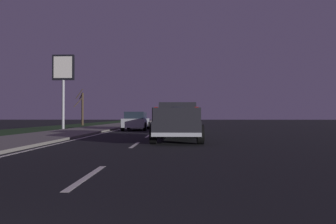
% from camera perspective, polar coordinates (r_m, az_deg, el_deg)
% --- Properties ---
extents(ground, '(144.00, 144.00, 0.00)m').
position_cam_1_polar(ground, '(27.82, -1.77, -3.23)').
color(ground, black).
extents(sidewalk_shoulder, '(108.00, 4.00, 0.12)m').
position_cam_1_polar(sidewalk_shoulder, '(28.75, -13.20, -3.01)').
color(sidewalk_shoulder, slate).
rests_on(sidewalk_shoulder, ground).
extents(grass_verge, '(108.00, 6.00, 0.01)m').
position_cam_1_polar(grass_verge, '(30.43, -22.34, -2.96)').
color(grass_verge, '#1E3819').
rests_on(grass_verge, ground).
extents(lane_markings, '(108.00, 3.54, 0.01)m').
position_cam_1_polar(lane_markings, '(30.05, -6.39, -3.04)').
color(lane_markings, silver).
rests_on(lane_markings, ground).
extents(pickup_truck, '(5.45, 2.33, 1.87)m').
position_cam_1_polar(pickup_truck, '(14.53, 1.81, -1.60)').
color(pickup_truck, '#232328').
rests_on(pickup_truck, ground).
extents(sedan_silver, '(4.41, 2.03, 1.54)m').
position_cam_1_polar(sedan_silver, '(25.45, -6.11, -1.69)').
color(sedan_silver, '#B2B5BA').
rests_on(sedan_silver, ground).
extents(sedan_green, '(4.41, 2.03, 1.54)m').
position_cam_1_polar(sedan_green, '(21.99, 2.46, -1.84)').
color(sedan_green, '#14592D').
rests_on(sedan_green, ground).
extents(sedan_blue, '(4.42, 2.06, 1.54)m').
position_cam_1_polar(sedan_blue, '(41.58, 2.11, -1.34)').
color(sedan_blue, navy).
rests_on(sedan_blue, ground).
extents(gas_price_sign, '(0.27, 1.90, 6.52)m').
position_cam_1_polar(gas_price_sign, '(27.64, -19.38, 6.93)').
color(gas_price_sign, '#99999E').
rests_on(gas_price_sign, ground).
extents(bare_tree_far, '(1.23, 1.12, 4.70)m').
position_cam_1_polar(bare_tree_far, '(39.90, -16.09, 0.81)').
color(bare_tree_far, '#423323').
rests_on(bare_tree_far, ground).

